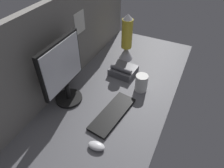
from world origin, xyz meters
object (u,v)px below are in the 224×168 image
(mouse, at_px, (96,146))
(desk_phone, at_px, (123,70))
(monitor, at_px, (63,71))
(lava_lamp, at_px, (127,41))
(keyboard, at_px, (113,114))
(mug_ceramic_white, at_px, (141,83))

(mouse, relative_size, desk_phone, 0.47)
(monitor, distance_m, lava_lamp, 0.66)
(mouse, height_order, desk_phone, desk_phone)
(monitor, height_order, mouse, monitor)
(monitor, relative_size, mouse, 4.63)
(monitor, height_order, lava_lamp, monitor)
(keyboard, distance_m, lava_lamp, 0.68)
(mug_ceramic_white, bearing_deg, monitor, 126.83)
(keyboard, bearing_deg, desk_phone, 22.09)
(keyboard, bearing_deg, mug_ceramic_white, -7.15)
(mug_ceramic_white, xyz_separation_m, lava_lamp, (0.33, 0.26, 0.10))
(mug_ceramic_white, distance_m, lava_lamp, 0.43)
(desk_phone, bearing_deg, monitor, 151.87)
(keyboard, xyz_separation_m, lava_lamp, (0.63, 0.18, 0.16))
(keyboard, height_order, lava_lamp, lava_lamp)
(monitor, bearing_deg, desk_phone, -28.13)
(monitor, bearing_deg, lava_lamp, -14.03)
(mouse, bearing_deg, keyboard, -0.77)
(mug_ceramic_white, bearing_deg, lava_lamp, 37.90)
(mug_ceramic_white, relative_size, desk_phone, 0.63)
(monitor, bearing_deg, mug_ceramic_white, -53.17)
(monitor, height_order, desk_phone, monitor)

